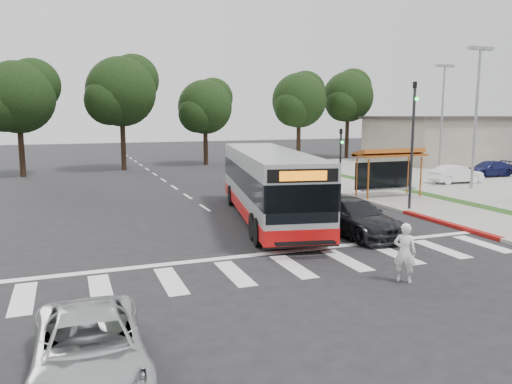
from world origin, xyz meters
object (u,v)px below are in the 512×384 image
pedestrian (405,253)px  transit_bus (268,185)px  silver_suv_south (90,348)px  dark_sedan (354,217)px

pedestrian → transit_bus: bearing=-43.0°
pedestrian → silver_suv_south: size_ratio=0.40×
transit_bus → pedestrian: bearing=-76.4°
transit_bus → pedestrian: transit_bus is taller
silver_suv_south → pedestrian: bearing=16.2°
transit_bus → dark_sedan: bearing=-50.4°
pedestrian → silver_suv_south: pedestrian is taller
transit_bus → dark_sedan: size_ratio=2.49×
pedestrian → silver_suv_south: bearing=60.2°
dark_sedan → silver_suv_south: bearing=-148.3°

